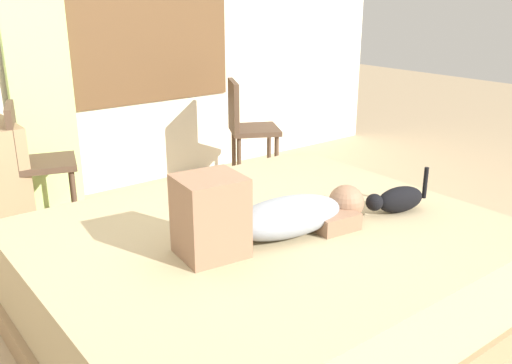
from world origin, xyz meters
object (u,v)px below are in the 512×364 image
object	(u,v)px
cat	(397,199)
person_lying	(269,215)
chair_spare	(246,124)
bed	(265,276)
chair_by_desk	(33,157)

from	to	relation	value
cat	person_lying	bearing A→B (deg)	168.09
chair_spare	bed	bearing A→B (deg)	-124.44
person_lying	chair_spare	distance (m)	2.16
person_lying	cat	bearing A→B (deg)	-11.91
cat	chair_by_desk	distance (m)	2.32
person_lying	chair_spare	size ratio (longest dim) A/B	1.10
person_lying	cat	size ratio (longest dim) A/B	2.68
chair_by_desk	cat	bearing A→B (deg)	-60.82
bed	chair_spare	bearing A→B (deg)	55.56
person_lying	cat	world-z (taller)	person_lying
person_lying	cat	distance (m)	0.71
cat	chair_spare	world-z (taller)	chair_spare
cat	chair_spare	distance (m)	2.00
bed	cat	distance (m)	0.75
bed	person_lying	bearing A→B (deg)	-122.80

